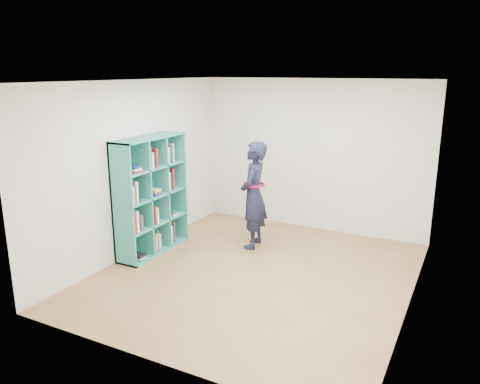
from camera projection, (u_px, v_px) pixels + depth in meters
The scene contains 9 objects.
floor at pixel (256, 274), 6.45m from camera, with size 4.50×4.50×0.00m, color brown.
ceiling at pixel (258, 81), 5.79m from camera, with size 4.50×4.50×0.00m, color white.
wall_left at pixel (137, 169), 7.01m from camera, with size 0.02×4.50×2.60m, color silver.
wall_right at pixel (418, 202), 5.23m from camera, with size 0.02×4.50×2.60m, color silver.
wall_back at pixel (313, 156), 8.05m from camera, with size 4.00×0.02×2.60m, color silver.
wall_front at pixel (150, 235), 4.19m from camera, with size 4.00×0.02×2.60m, color silver.
bookshelf at pixel (150, 197), 7.09m from camera, with size 0.39×1.34×1.78m.
person at pixel (254, 195), 7.27m from camera, with size 0.51×0.68×1.68m.
smartphone at pixel (245, 186), 7.37m from camera, with size 0.04×0.11×0.14m.
Camera 1 is at (2.53, -5.39, 2.74)m, focal length 35.00 mm.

